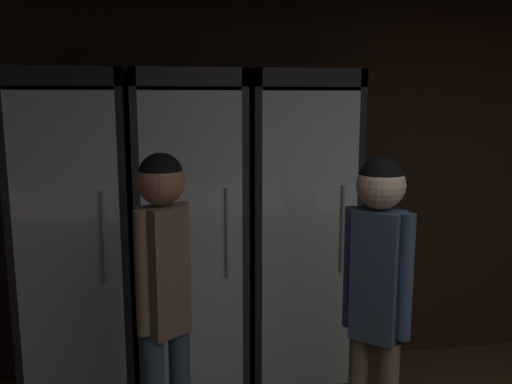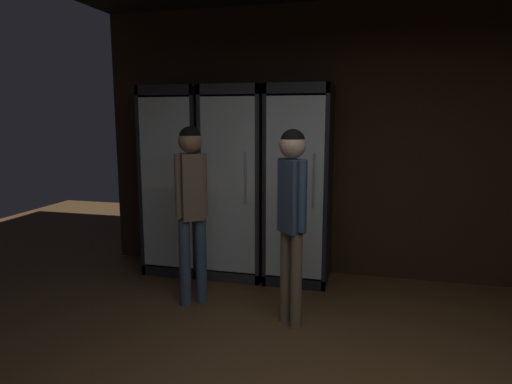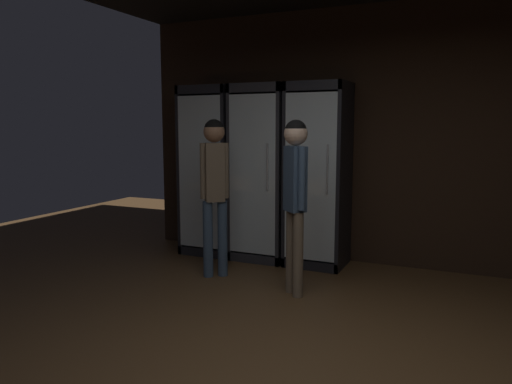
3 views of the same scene
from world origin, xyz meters
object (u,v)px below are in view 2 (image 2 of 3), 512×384
shopper_far (292,202)px  cooler_left (237,184)px  cooler_center (299,187)px  cooler_far_left (179,182)px  shopper_near (191,195)px

shopper_far → cooler_left: bearing=125.8°
cooler_center → shopper_far: cooler_center is taller
cooler_left → cooler_far_left: bearing=180.0°
shopper_near → shopper_far: shopper_near is taller
cooler_left → shopper_far: cooler_left is taller
cooler_center → cooler_far_left: bearing=180.0°
cooler_far_left → shopper_far: size_ratio=1.25×
shopper_near → shopper_far: (0.92, -0.19, 0.02)m
cooler_far_left → shopper_far: (1.43, -1.06, 0.04)m
cooler_left → shopper_far: bearing=-54.2°
shopper_near → cooler_center: bearing=47.3°
cooler_far_left → cooler_left: 0.66m
cooler_left → cooler_center: 0.66m
cooler_far_left → cooler_center: 1.32m
shopper_far → shopper_near: bearing=168.6°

